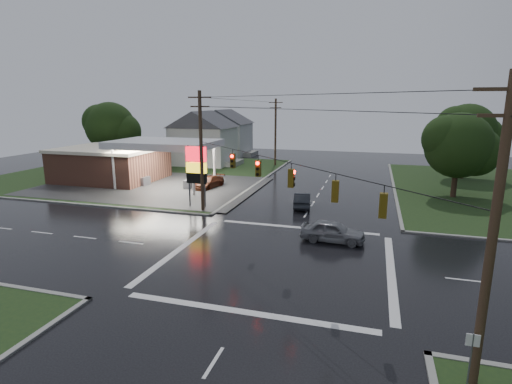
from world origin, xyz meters
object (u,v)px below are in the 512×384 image
(house_far, at_px, (224,132))
(tree_ne_far, at_px, (468,132))
(utility_pole_se, at_px, (493,235))
(tree_nw_behind, at_px, (111,127))
(car_north, at_px, (302,200))
(utility_pole_nw, at_px, (201,150))
(gas_station, at_px, (118,162))
(tree_ne_near, at_px, (460,146))
(house_near, at_px, (204,137))
(car_pump, at_px, (209,182))
(car_crossing, at_px, (333,231))
(utility_pole_n, at_px, (275,131))
(pylon_sign, at_px, (196,167))

(house_far, distance_m, tree_ne_far, 41.57)
(utility_pole_se, bearing_deg, tree_nw_behind, 137.66)
(tree_ne_far, relative_size, car_north, 2.23)
(car_north, bearing_deg, utility_pole_nw, 16.41)
(gas_station, relative_size, tree_ne_near, 2.92)
(house_near, height_order, house_far, same)
(house_near, bearing_deg, house_far, 94.76)
(utility_pole_se, relative_size, house_near, 1.00)
(house_far, relative_size, car_pump, 2.30)
(car_pump, bearing_deg, car_north, -13.41)
(car_crossing, bearing_deg, tree_ne_far, -22.09)
(house_near, height_order, tree_ne_far, tree_ne_far)
(utility_pole_n, xyz_separation_m, tree_ne_near, (23.64, -16.01, 0.09))
(house_near, bearing_deg, gas_station, -106.17)
(utility_pole_n, distance_m, car_north, 26.43)
(gas_station, bearing_deg, utility_pole_nw, -32.23)
(utility_pole_se, relative_size, house_far, 1.00)
(house_near, bearing_deg, car_crossing, -52.79)
(car_crossing, bearing_deg, car_pump, 50.92)
(car_crossing, bearing_deg, house_near, 40.61)
(utility_pole_n, relative_size, tree_ne_far, 1.07)
(gas_station, xyz_separation_m, house_far, (3.73, 28.30, 1.86))
(house_far, relative_size, tree_ne_near, 1.23)
(utility_pole_se, bearing_deg, car_crossing, 114.92)
(pylon_sign, height_order, house_far, house_far)
(tree_ne_far, bearing_deg, house_far, 160.29)
(utility_pole_se, height_order, tree_ne_near, utility_pole_se)
(pylon_sign, distance_m, car_north, 10.67)
(utility_pole_se, height_order, car_pump, utility_pole_se)
(pylon_sign, xyz_separation_m, utility_pole_n, (1.00, 27.50, 1.46))
(house_near, distance_m, car_crossing, 39.84)
(utility_pole_nw, xyz_separation_m, tree_nw_behind, (-24.34, 20.49, 0.46))
(tree_ne_near, height_order, tree_ne_far, tree_ne_far)
(gas_station, height_order, tree_nw_behind, tree_nw_behind)
(tree_ne_far, relative_size, car_crossing, 2.11)
(gas_station, xyz_separation_m, car_pump, (12.68, -0.61, -1.85))
(gas_station, distance_m, car_north, 25.70)
(car_crossing, distance_m, car_pump, 21.75)
(utility_pole_nw, bearing_deg, utility_pole_se, -45.00)
(utility_pole_nw, height_order, tree_ne_far, utility_pole_nw)
(gas_station, height_order, utility_pole_nw, utility_pole_nw)
(pylon_sign, xyz_separation_m, utility_pole_se, (20.00, -20.00, 1.71))
(house_far, height_order, car_pump, house_far)
(utility_pole_se, relative_size, tree_ne_far, 1.12)
(gas_station, distance_m, tree_ne_far, 45.29)
(pylon_sign, relative_size, car_north, 1.36)
(gas_station, distance_m, tree_ne_near, 40.00)
(utility_pole_nw, xyz_separation_m, tree_ne_near, (23.64, 12.49, -0.16))
(utility_pole_nw, xyz_separation_m, car_crossing, (12.54, -5.10, -4.93))
(house_near, relative_size, house_far, 1.00)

